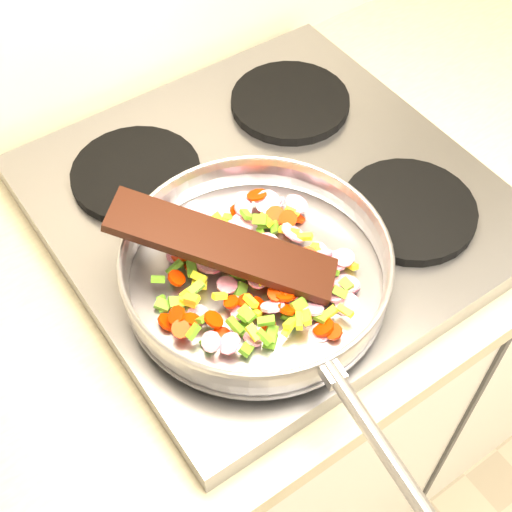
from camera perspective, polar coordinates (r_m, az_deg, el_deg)
base_cabinet at (r=1.78m, az=19.55°, el=3.02°), size 3.00×0.65×0.86m
cooktop at (r=1.04m, az=1.07°, el=4.12°), size 0.60×0.60×0.04m
grate_fl at (r=0.90m, az=-0.99°, el=-3.97°), size 0.19×0.19×0.02m
grate_fr at (r=1.02m, az=12.12°, el=3.60°), size 0.19×0.19×0.02m
grate_bl at (r=1.06m, az=-9.56°, el=6.49°), size 0.19×0.19×0.02m
grate_br at (r=1.17m, az=2.75°, el=12.22°), size 0.19×0.19×0.02m
saute_pan at (r=0.89m, az=0.06°, el=-0.89°), size 0.38×0.55×0.06m
vegetable_heap at (r=0.90m, az=0.03°, el=-1.23°), size 0.27×0.28×0.05m
wooden_spatula at (r=0.88m, az=-2.68°, el=0.83°), size 0.24×0.25×0.08m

